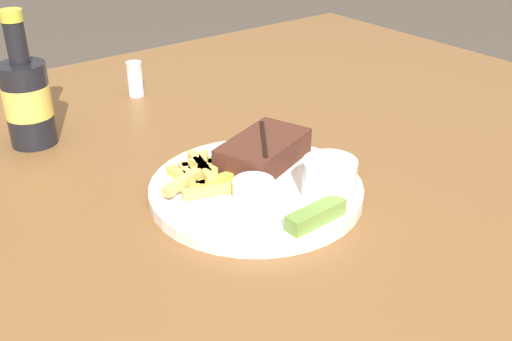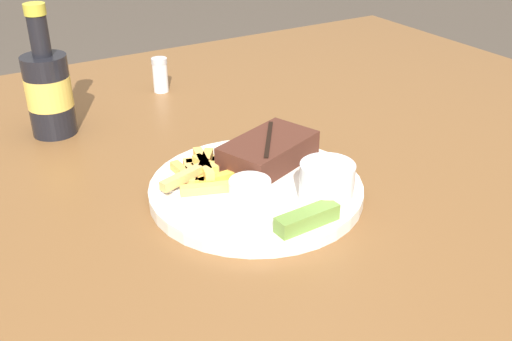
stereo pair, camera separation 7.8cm
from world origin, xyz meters
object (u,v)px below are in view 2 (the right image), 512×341
Objects in this scene: coleslaw_cup at (327,180)px; fork_utensil at (200,187)px; dipping_sauce_cup at (250,189)px; beer_bottle at (48,90)px; salt_shaker at (160,75)px; pickle_spear at (311,217)px; dinner_plate at (256,190)px; knife_utensil at (245,171)px; steak_portion at (268,151)px.

coleslaw_cup reaches higher than fork_utensil.
coleslaw_cup is at bearing -31.85° from dipping_sauce_cup.
salt_shaker is (0.22, 0.09, -0.04)m from beer_bottle.
fork_utensil is at bearing -105.99° from salt_shaker.
fork_utensil is 0.34m from beer_bottle.
dinner_plate is at bearing 92.40° from pickle_spear.
salt_shaker is at bearing 26.90° from knife_utensil.
pickle_spear is (-0.04, -0.16, -0.01)m from steak_portion.
pickle_spear is at bearing -146.43° from knife_utensil.
pickle_spear reaches higher than dinner_plate.
dinner_plate is at bearing 48.31° from dipping_sauce_cup.
dinner_plate is 1.91× the size of knife_utensil.
dinner_plate is 0.05m from dipping_sauce_cup.
dipping_sauce_cup is at bearing -68.07° from beer_bottle.
dinner_plate is 4.12× the size of coleslaw_cup.
coleslaw_cup is 0.46× the size of knife_utensil.
knife_utensil is at bearing 27.61° from fork_utensil.
fork_utensil is (-0.12, 0.11, -0.03)m from coleslaw_cup.
coleslaw_cup is 0.13m from knife_utensil.
coleslaw_cup reaches higher than knife_utensil.
coleslaw_cup is 0.33× the size of beer_bottle.
knife_utensil is (0.00, 0.03, 0.01)m from dinner_plate.
fork_utensil is at bearing 129.43° from knife_utensil.
fork_utensil is 0.88× the size of knife_utensil.
pickle_spear is at bearing -144.10° from coleslaw_cup.
pickle_spear is at bearing -94.40° from salt_shaker.
dinner_plate is 2.18× the size of fork_utensil.
dipping_sauce_cup is 0.40m from beer_bottle.
beer_bottle is at bearing 118.66° from coleslaw_cup.
salt_shaker is (0.04, 0.54, 0.00)m from pickle_spear.
pickle_spear is at bearing -104.45° from steak_portion.
dipping_sauce_cup is 0.36× the size of knife_utensil.
salt_shaker reaches higher than dinner_plate.
beer_bottle is at bearing 111.62° from pickle_spear.
beer_bottle reaches higher than salt_shaker.
steak_portion is at bearing -46.48° from knife_utensil.
steak_portion is 0.74× the size of beer_bottle.
coleslaw_cup reaches higher than salt_shaker.
steak_portion is at bearing 93.89° from coleslaw_cup.
fork_utensil is 1.99× the size of salt_shaker.
steak_portion is 2.93× the size of dipping_sauce_cup.
dinner_plate is 5.34× the size of dipping_sauce_cup.
coleslaw_cup is (0.05, -0.08, 0.04)m from dinner_plate.
pickle_spear is at bearing -41.44° from fork_utensil.
dipping_sauce_cup is 0.64× the size of pickle_spear.
pickle_spear is at bearing -68.38° from beer_bottle.
steak_portion is 1.05× the size of knife_utensil.
coleslaw_cup reaches higher than dinner_plate.
pickle_spear is 0.15m from knife_utensil.
pickle_spear is at bearing -87.60° from dinner_plate.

